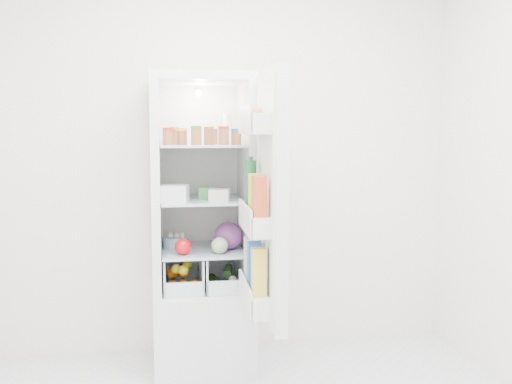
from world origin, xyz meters
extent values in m
cube|color=white|center=(0.00, 1.50, 1.30)|extent=(3.00, 0.02, 2.60)
cube|color=white|center=(0.00, -1.50, 1.30)|extent=(3.00, 0.02, 2.60)
cube|color=silver|center=(-0.20, 1.21, 0.25)|extent=(0.60, 0.60, 0.50)
cube|color=silver|center=(-0.20, 1.21, 1.77)|extent=(0.60, 0.60, 0.05)
cube|color=silver|center=(-0.20, 1.49, 1.12)|extent=(0.60, 0.05, 1.25)
cube|color=silver|center=(-0.47, 1.21, 1.12)|extent=(0.05, 0.60, 1.25)
cube|color=silver|center=(0.07, 1.21, 1.12)|extent=(0.05, 0.60, 1.25)
cube|color=white|center=(-0.20, 1.46, 1.12)|extent=(0.50, 0.01, 1.25)
sphere|color=white|center=(-0.20, 1.42, 1.71)|extent=(0.05, 0.05, 0.05)
cube|color=#AFC1CD|center=(-0.20, 1.19, 0.74)|extent=(0.49, 0.53, 0.01)
cube|color=#AFC1CD|center=(-0.20, 1.19, 1.05)|extent=(0.49, 0.53, 0.02)
cube|color=#AFC1CD|center=(-0.20, 1.19, 1.38)|extent=(0.49, 0.53, 0.02)
cylinder|color=#B21919|center=(-0.40, 1.05, 1.43)|extent=(0.06, 0.06, 0.08)
cylinder|color=gold|center=(-0.32, 1.10, 1.43)|extent=(0.06, 0.06, 0.08)
cylinder|color=#267226|center=(-0.24, 1.02, 1.43)|extent=(0.06, 0.06, 0.08)
cylinder|color=brown|center=(-0.16, 1.12, 1.43)|extent=(0.06, 0.06, 0.08)
cylinder|color=#B21919|center=(-0.08, 1.05, 1.43)|extent=(0.06, 0.06, 0.08)
cylinder|color=#194C8C|center=(0.00, 1.10, 1.43)|extent=(0.06, 0.06, 0.08)
cylinder|color=#BF8C19|center=(-0.36, 1.28, 1.43)|extent=(0.06, 0.06, 0.08)
cylinder|color=#4C4C4C|center=(-0.12, 1.30, 1.43)|extent=(0.06, 0.06, 0.08)
cylinder|color=white|center=(-0.03, 1.29, 1.48)|extent=(0.06, 0.06, 0.19)
cube|color=silver|center=(-0.37, 1.01, 1.11)|extent=(0.18, 0.18, 0.10)
cube|color=beige|center=(-0.10, 1.07, 1.09)|extent=(0.14, 0.14, 0.07)
cylinder|color=red|center=(-0.09, 1.14, 1.09)|extent=(0.11, 0.11, 0.06)
cube|color=#BCBCC1|center=(-0.36, 1.29, 1.08)|extent=(0.17, 0.13, 0.04)
cube|color=#459751|center=(-0.17, 1.20, 1.09)|extent=(0.10, 0.13, 0.07)
sphere|color=#4C1B50|center=(-0.05, 1.14, 0.83)|extent=(0.17, 0.17, 0.17)
sphere|color=red|center=(-0.32, 1.03, 0.80)|extent=(0.10, 0.10, 0.10)
cylinder|color=#9AC7E5|center=(-0.36, 1.24, 0.78)|extent=(0.17, 0.17, 0.07)
sphere|color=#A3B588|center=(-0.11, 1.02, 0.80)|extent=(0.10, 0.10, 0.10)
sphere|color=#FF5D0D|center=(-0.39, 1.06, 0.55)|extent=(0.07, 0.07, 0.07)
sphere|color=#FF5D0D|center=(-0.32, 1.06, 0.55)|extent=(0.07, 0.07, 0.07)
sphere|color=#FF5D0D|center=(-0.26, 1.06, 0.55)|extent=(0.07, 0.07, 0.07)
sphere|color=#FF5D0D|center=(-0.39, 1.19, 0.61)|extent=(0.07, 0.07, 0.07)
sphere|color=#FF5D0D|center=(-0.32, 1.19, 0.61)|extent=(0.07, 0.07, 0.07)
sphere|color=yellow|center=(-0.36, 1.12, 0.64)|extent=(0.06, 0.06, 0.06)
sphere|color=yellow|center=(-0.29, 1.24, 0.64)|extent=(0.06, 0.06, 0.06)
sphere|color=yellow|center=(-0.32, 1.08, 0.64)|extent=(0.06, 0.06, 0.06)
cylinder|color=#1E4B19|center=(-0.12, 1.19, 0.54)|extent=(0.09, 0.21, 0.05)
cylinder|color=#1E4B19|center=(-0.04, 1.24, 0.59)|extent=(0.08, 0.21, 0.05)
sphere|color=white|center=(-0.08, 1.06, 0.54)|extent=(0.05, 0.05, 0.05)
sphere|color=white|center=(-0.03, 1.08, 0.57)|extent=(0.05, 0.05, 0.05)
cube|color=silver|center=(0.12, 0.61, 1.12)|extent=(0.07, 0.60, 1.30)
cube|color=white|center=(0.09, 0.61, 1.12)|extent=(0.02, 0.56, 1.26)
cube|color=silver|center=(0.04, 0.61, 1.50)|extent=(0.12, 0.50, 0.10)
cube|color=silver|center=(0.04, 0.61, 1.00)|extent=(0.12, 0.50, 0.10)
cube|color=silver|center=(0.04, 0.61, 0.60)|extent=(0.12, 0.50, 0.10)
sphere|color=#AA674D|center=(0.03, 0.49, 1.56)|extent=(0.05, 0.05, 0.05)
sphere|color=#AA674D|center=(0.03, 0.57, 1.56)|extent=(0.05, 0.05, 0.05)
sphere|color=#AA674D|center=(0.03, 0.65, 1.56)|extent=(0.05, 0.05, 0.05)
sphere|color=#AA674D|center=(0.04, 0.73, 1.56)|extent=(0.05, 0.05, 0.05)
cylinder|color=#17512B|center=(0.04, 0.76, 1.18)|extent=(0.06, 0.06, 0.26)
cube|color=yellow|center=(0.03, 0.58, 1.15)|extent=(0.07, 0.07, 0.20)
cube|color=#D54725|center=(0.03, 0.43, 1.15)|extent=(0.07, 0.07, 0.20)
cube|color=white|center=(0.04, 0.76, 0.77)|extent=(0.07, 0.07, 0.24)
cube|color=blue|center=(0.03, 0.61, 0.77)|extent=(0.07, 0.07, 0.24)
cube|color=yellow|center=(0.03, 0.46, 0.77)|extent=(0.07, 0.07, 0.24)
camera|label=1|loc=(-0.43, -2.27, 1.46)|focal=40.00mm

